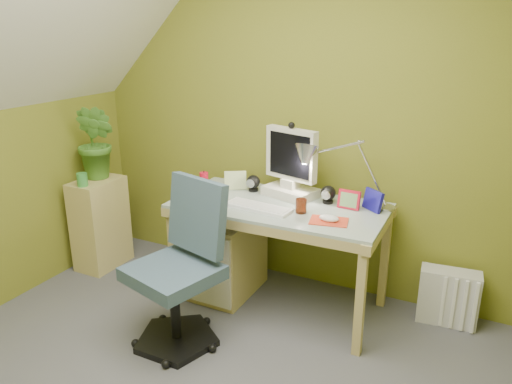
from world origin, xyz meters
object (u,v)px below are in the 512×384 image
at_px(monitor, 291,160).
at_px(potted_plant, 97,142).
at_px(task_chair, 173,271).
at_px(desk_lamp, 359,158).
at_px(radiator, 448,297).
at_px(desk, 279,255).
at_px(side_ledge, 100,223).

distance_m(monitor, potted_plant, 1.49).
bearing_deg(monitor, task_chair, -98.15).
height_order(desk_lamp, radiator, desk_lamp).
height_order(desk, potted_plant, potted_plant).
xyz_separation_m(side_ledge, task_chair, (1.11, -0.59, 0.13)).
bearing_deg(side_ledge, desk, 3.46).
distance_m(desk_lamp, radiator, 1.06).
bearing_deg(monitor, potted_plant, -156.68).
distance_m(desk_lamp, potted_plant, 1.94).
bearing_deg(monitor, radiator, 20.28).
height_order(desk, side_ledge, desk).
xyz_separation_m(desk, potted_plant, (-1.48, -0.04, 0.62)).
distance_m(desk, desk_lamp, 0.84).
height_order(side_ledge, radiator, side_ledge).
bearing_deg(desk_lamp, potted_plant, -161.29).
bearing_deg(desk, side_ledge, -177.70).
relative_size(desk, task_chair, 1.41).
bearing_deg(desk_lamp, radiator, 21.57).
bearing_deg(monitor, desk_lamp, 14.87).
bearing_deg(potted_plant, monitor, 8.44).
distance_m(task_chair, radiator, 1.74).
relative_size(desk, potted_plant, 2.40).
bearing_deg(desk_lamp, side_ledge, -159.82).
bearing_deg(task_chair, desk_lamp, 61.64).
bearing_deg(desk, task_chair, -119.45).
xyz_separation_m(potted_plant, task_chair, (1.11, -0.64, -0.51)).
distance_m(monitor, desk_lamp, 0.46).
bearing_deg(monitor, desk, -75.13).
relative_size(desk_lamp, radiator, 1.76).
height_order(side_ledge, task_chair, task_chair).
bearing_deg(radiator, potted_plant, -178.49).
bearing_deg(desk, radiator, 13.66).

